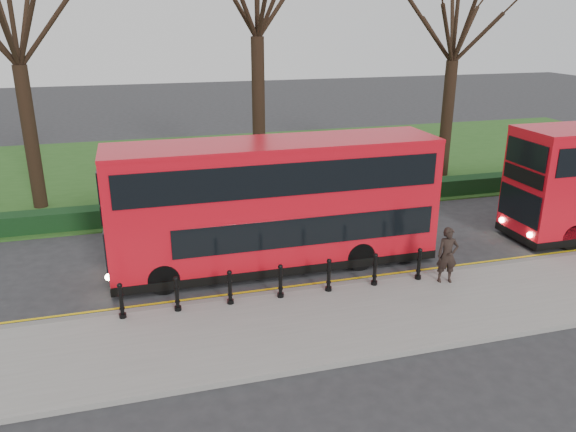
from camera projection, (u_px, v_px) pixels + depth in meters
name	position (u px, v px, depth m)	size (l,w,h in m)	color
ground	(269.00, 282.00, 17.96)	(120.00, 120.00, 0.00)	#28282B
pavement	(296.00, 327.00, 15.21)	(60.00, 4.00, 0.15)	gray
kerb	(277.00, 294.00, 17.03)	(60.00, 0.25, 0.16)	slate
grass_verge	(205.00, 168.00, 31.56)	(60.00, 18.00, 0.06)	#26501A
hedge	(231.00, 206.00, 24.00)	(60.00, 0.90, 0.80)	black
yellow_line_outer	(275.00, 291.00, 17.32)	(60.00, 0.10, 0.01)	yellow
yellow_line_inner	(273.00, 289.00, 17.50)	(60.00, 0.10, 0.01)	yellow
tree_left	(11.00, 13.00, 22.27)	(7.19, 7.19, 11.23)	black
tree_right	(456.00, 20.00, 27.46)	(6.95, 6.95, 10.86)	black
bollard_row	(280.00, 282.00, 16.52)	(9.19, 0.15, 1.00)	black
bus_lead	(275.00, 205.00, 18.45)	(10.78, 2.48, 4.29)	red
pedestrian	(447.00, 255.00, 17.37)	(0.65, 0.43, 1.79)	black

